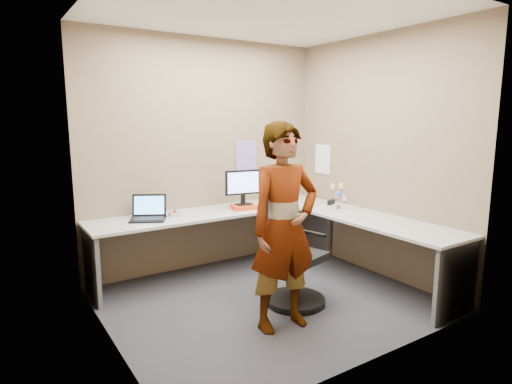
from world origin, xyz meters
TOP-DOWN VIEW (x-y plane):
  - ground at (0.00, 0.00)m, footprint 3.00×3.00m
  - wall_back at (0.00, 1.30)m, footprint 3.00×0.00m
  - wall_right at (1.50, 0.00)m, footprint 0.00×2.70m
  - wall_left at (-1.50, 0.00)m, footprint 0.00×2.70m
  - ceiling at (0.00, 0.00)m, footprint 3.00×3.00m
  - desk at (0.44, 0.39)m, footprint 2.98×2.58m
  - paper_ream at (0.27, 0.89)m, footprint 0.29×0.23m
  - monitor at (0.27, 0.90)m, footprint 0.43×0.15m
  - laptop at (-0.83, 1.01)m, footprint 0.45×0.42m
  - trackball_mouse at (-0.55, 1.00)m, footprint 0.12×0.08m
  - origami at (0.26, 0.91)m, footprint 0.10×0.10m
  - stapler at (1.32, 0.54)m, footprint 0.15×0.10m
  - flower at (1.21, 0.30)m, footprint 0.07×0.07m
  - calendar_purple at (0.55, 1.29)m, footprint 0.30×0.01m
  - calendar_white at (1.49, 0.90)m, footprint 0.01×0.28m
  - sticky_note_a at (1.49, 0.55)m, footprint 0.01×0.07m
  - sticky_note_b at (1.49, 0.60)m, footprint 0.01×0.07m
  - sticky_note_c at (1.49, 0.48)m, footprint 0.01×0.07m
  - sticky_note_d at (1.49, 0.70)m, footprint 0.01×0.07m
  - office_chair at (0.16, -0.15)m, footprint 0.61×0.59m
  - person at (-0.18, -0.50)m, footprint 0.66×0.46m

SIDE VIEW (x-z plane):
  - ground at x=0.00m, z-range 0.00..0.00m
  - office_chair at x=0.16m, z-range -0.10..0.98m
  - desk at x=0.44m, z-range 0.22..0.95m
  - trackball_mouse at x=-0.55m, z-range 0.72..0.79m
  - paper_ream at x=0.27m, z-range 0.73..0.78m
  - stapler at x=1.32m, z-range 0.73..0.78m
  - origami at x=0.26m, z-range 0.73..0.79m
  - laptop at x=-0.83m, z-range 0.67..0.92m
  - sticky_note_c at x=1.49m, z-range 0.76..0.84m
  - sticky_note_b at x=1.49m, z-range 0.78..0.86m
  - flower at x=1.21m, z-range 0.77..0.98m
  - person at x=-0.18m, z-range 0.00..1.76m
  - sticky_note_d at x=1.49m, z-range 0.88..0.96m
  - sticky_note_a at x=1.49m, z-range 0.91..0.99m
  - monitor at x=0.27m, z-range 0.82..1.22m
  - calendar_white at x=1.49m, z-range 1.06..1.44m
  - calendar_purple at x=0.55m, z-range 1.10..1.50m
  - wall_back at x=0.00m, z-range -0.15..2.85m
  - wall_right at x=1.50m, z-range 0.00..2.70m
  - wall_left at x=-1.50m, z-range 0.00..2.70m
  - ceiling at x=0.00m, z-range 2.70..2.70m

